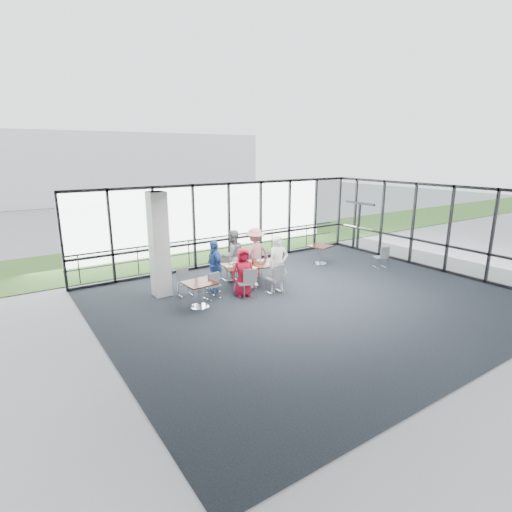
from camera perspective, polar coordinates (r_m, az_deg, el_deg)
floor at (r=12.18m, az=8.22°, el=-6.33°), size 12.00×10.00×0.02m
ceiling at (r=11.44m, az=8.81°, el=8.87°), size 12.00×10.00×0.04m
wall_left at (r=8.97m, az=-21.31°, el=-4.00°), size 0.10×10.00×3.20m
wall_front at (r=8.84m, az=30.88°, el=-5.39°), size 12.00×0.10×3.20m
curtain_wall_back at (r=15.68m, az=-3.88°, el=4.62°), size 12.00×0.10×3.20m
curtain_wall_right at (r=16.29m, az=24.39°, el=3.72°), size 0.10×10.00×3.20m
exit_door at (r=18.59m, az=14.43°, el=4.04°), size 0.12×1.60×2.10m
structural_column at (r=12.40m, az=-13.68°, el=1.56°), size 0.50×0.50×3.20m
apron at (r=20.39m, az=-10.87°, el=2.08°), size 80.00×70.00×0.02m
grass_strip at (r=18.60m, az=-8.43°, el=1.08°), size 80.00×5.00×0.01m
hangar_main at (r=42.06m, az=-18.11°, el=12.11°), size 24.00×10.00×6.00m
guard_rail at (r=16.41m, az=-4.86°, el=1.13°), size 12.00×0.06×0.06m
main_table at (r=13.10m, az=-0.73°, el=-1.78°), size 1.97×1.33×0.75m
side_table_left at (r=11.43m, az=-8.13°, el=-4.35°), size 0.86×0.86×0.75m
side_table_right at (r=15.95m, az=9.14°, el=1.03°), size 0.96×0.96×0.75m
diner_near_left at (r=12.20m, az=-1.85°, el=-2.34°), size 0.85×0.68×1.51m
diner_near_right at (r=12.58m, az=3.20°, el=-1.15°), size 0.75×0.61×1.80m
diner_far_left at (r=13.55m, az=-3.35°, el=-0.01°), size 0.90×0.58×1.79m
diner_far_right at (r=13.95m, az=-0.12°, el=0.42°), size 1.16×0.61×1.78m
diner_end at (r=12.64m, az=-5.95°, el=-1.45°), size 0.64×1.03×1.66m
chair_main_nl at (r=12.19m, az=-1.56°, el=-3.87°), size 0.55×0.55×0.89m
chair_main_nr at (r=12.56m, az=2.70°, el=-3.26°), size 0.46×0.46×0.92m
chair_main_fl at (r=13.87m, az=-3.93°, el=-1.64°), size 0.44×0.44×0.88m
chair_main_fr at (r=14.05m, az=-0.58°, el=-1.37°), size 0.53×0.53×0.89m
chair_main_end at (r=12.78m, az=-6.27°, el=-3.09°), size 0.56×0.56×0.89m
chair_spare_la at (r=12.12m, az=-6.31°, el=-4.18°), size 0.48×0.48×0.85m
chair_spare_lb at (r=12.48m, az=-10.08°, el=-3.82°), size 0.41×0.41×0.83m
chair_spare_r at (r=16.04m, az=17.29°, el=-0.16°), size 0.50×0.50×0.81m
plate_nl at (r=12.60m, az=-2.02°, el=-1.78°), size 0.24×0.24×0.01m
plate_nr at (r=13.04m, az=2.05°, el=-1.21°), size 0.24×0.24×0.01m
plate_fl at (r=13.20m, az=-3.17°, el=-1.02°), size 0.26×0.26×0.01m
plate_fr at (r=13.52m, az=0.61°, el=-0.63°), size 0.26×0.26×0.01m
plate_end at (r=12.85m, az=-3.84°, el=-1.48°), size 0.26×0.26×0.01m
tumbler_a at (r=12.70m, az=-1.41°, el=-1.34°), size 0.07×0.07×0.14m
tumbler_b at (r=13.01m, az=0.68°, el=-0.98°), size 0.06×0.06×0.13m
tumbler_c at (r=13.26m, az=-0.67°, el=-0.64°), size 0.07×0.07×0.14m
tumbler_d at (r=12.71m, az=-3.17°, el=-1.36°), size 0.07×0.07×0.13m
menu_a at (r=12.66m, az=-0.51°, el=-1.72°), size 0.37×0.32×0.00m
menu_b at (r=13.09m, az=2.73°, el=-1.18°), size 0.37×0.36×0.00m
menu_c at (r=13.47m, az=-0.86°, el=-0.71°), size 0.37×0.31×0.00m
condiment_caddy at (r=13.08m, az=-0.71°, el=-1.10°), size 0.10×0.07×0.04m
ketchup_bottle at (r=13.07m, az=-0.46°, el=-0.79°), size 0.06×0.06×0.18m
green_bottle at (r=13.13m, az=-0.31°, el=-0.67°), size 0.05×0.05×0.20m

